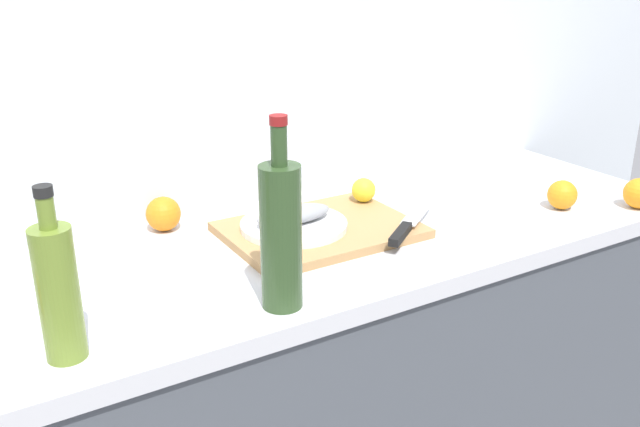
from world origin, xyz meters
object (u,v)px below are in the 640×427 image
at_px(lemon_0, 364,190).
at_px(cutting_board, 320,230).
at_px(chef_knife, 407,226).
at_px(olive_oil_bottle, 58,291).
at_px(wine_bottle, 281,234).
at_px(fish_fillet, 294,214).
at_px(white_plate, 294,225).

bearing_deg(lemon_0, cutting_board, -154.68).
bearing_deg(cutting_board, chef_knife, -37.20).
distance_m(lemon_0, olive_oil_bottle, 0.84).
bearing_deg(wine_bottle, olive_oil_bottle, 175.73).
distance_m(cutting_board, olive_oil_bottle, 0.65).
bearing_deg(lemon_0, fish_fillet, -164.45).
distance_m(cutting_board, white_plate, 0.06).
height_order(cutting_board, white_plate, white_plate).
bearing_deg(fish_fillet, chef_knife, -32.64).
xyz_separation_m(fish_fillet, lemon_0, (0.23, 0.07, -0.00)).
bearing_deg(fish_fillet, white_plate, 180.00).
bearing_deg(white_plate, lemon_0, 15.55).
xyz_separation_m(cutting_board, fish_fillet, (-0.06, 0.02, 0.04)).
bearing_deg(cutting_board, wine_bottle, -132.69).
bearing_deg(olive_oil_bottle, chef_knife, 7.94).
bearing_deg(fish_fillet, lemon_0, 15.55).
height_order(fish_fillet, wine_bottle, wine_bottle).
bearing_deg(cutting_board, olive_oil_bottle, -159.62).
height_order(chef_knife, olive_oil_bottle, olive_oil_bottle).
bearing_deg(chef_knife, wine_bottle, 162.69).
bearing_deg(chef_knife, white_plate, 111.05).
xyz_separation_m(cutting_board, wine_bottle, (-0.23, -0.25, 0.13)).
bearing_deg(white_plate, chef_knife, -32.64).
relative_size(fish_fillet, olive_oil_bottle, 0.63).
bearing_deg(fish_fillet, olive_oil_bottle, -156.05).
bearing_deg(chef_knife, cutting_board, 106.49).
height_order(white_plate, wine_bottle, wine_bottle).
relative_size(white_plate, wine_bottle, 0.68).
bearing_deg(wine_bottle, lemon_0, 39.36).
distance_m(cutting_board, fish_fillet, 0.07).
distance_m(fish_fillet, wine_bottle, 0.33).
relative_size(cutting_board, lemon_0, 6.99).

